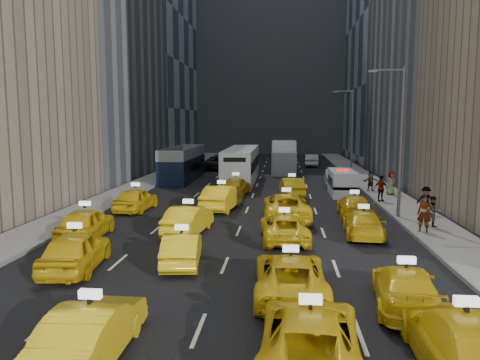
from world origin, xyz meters
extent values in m
plane|color=black|center=(0.00, 0.00, 0.00)|extent=(160.00, 160.00, 0.00)
cube|color=gray|center=(-10.50, 25.00, 0.07)|extent=(3.00, 90.00, 0.15)
cube|color=gray|center=(10.50, 25.00, 0.07)|extent=(3.00, 90.00, 0.15)
cube|color=slate|center=(-9.05, 25.00, 0.09)|extent=(0.15, 90.00, 0.18)
cube|color=slate|center=(9.05, 25.00, 0.09)|extent=(0.15, 90.00, 0.18)
cube|color=#2D3847|center=(-20.50, 54.00, 21.00)|extent=(16.00, 22.00, 42.00)
cube|color=slate|center=(0.00, 72.00, 20.00)|extent=(30.00, 12.00, 40.00)
cylinder|color=#595B60|center=(9.30, 12.00, 4.50)|extent=(0.20, 0.20, 9.00)
cylinder|color=#595B60|center=(8.40, 12.00, 8.80)|extent=(1.80, 0.12, 0.12)
cube|color=slate|center=(7.50, 12.00, 8.75)|extent=(0.50, 0.22, 0.12)
cylinder|color=#595B60|center=(9.30, 32.00, 4.50)|extent=(0.20, 0.20, 9.00)
cylinder|color=#595B60|center=(8.40, 32.00, 8.80)|extent=(1.80, 0.12, 0.12)
cube|color=slate|center=(7.50, 32.00, 8.75)|extent=(0.50, 0.22, 0.12)
imported|color=gold|center=(-2.35, -5.82, 0.73)|extent=(1.55, 4.41, 1.45)
imported|color=gold|center=(3.01, -5.65, 0.72)|extent=(2.67, 5.32, 1.45)
imported|color=gold|center=(6.56, -5.70, 0.77)|extent=(2.30, 5.38, 1.54)
imported|color=gold|center=(-5.79, 0.85, 0.79)|extent=(2.36, 4.83, 1.59)
imported|color=gold|center=(-1.76, 1.94, 0.67)|extent=(1.92, 4.23, 1.35)
imported|color=gold|center=(2.62, -1.11, 0.71)|extent=(2.47, 5.15, 1.42)
imported|color=gold|center=(6.21, -1.88, 0.67)|extent=(2.49, 4.85, 1.35)
imported|color=gold|center=(-7.47, 5.66, 0.79)|extent=(2.17, 4.74, 1.58)
imported|color=gold|center=(-2.56, 7.21, 0.75)|extent=(2.05, 4.68, 1.49)
imported|color=gold|center=(2.43, 6.16, 0.66)|extent=(2.59, 4.94, 1.33)
imported|color=gold|center=(6.45, 7.44, 0.67)|extent=(2.19, 4.72, 1.34)
imported|color=gold|center=(-7.23, 12.99, 0.77)|extent=(2.08, 4.62, 1.54)
imported|color=gold|center=(-1.69, 13.93, 0.82)|extent=(2.39, 5.17, 1.64)
imported|color=gold|center=(2.57, 11.15, 0.80)|extent=(2.91, 5.86, 1.60)
imported|color=gold|center=(6.72, 12.26, 0.68)|extent=(2.06, 4.73, 1.35)
imported|color=gold|center=(-1.34, 19.95, 0.75)|extent=(2.29, 4.57, 1.50)
imported|color=gold|center=(3.05, 19.73, 0.74)|extent=(2.04, 4.63, 1.48)
cube|color=silver|center=(7.06, 20.96, 0.98)|extent=(2.13, 4.99, 1.96)
cylinder|color=black|center=(6.27, 19.41, 0.39)|extent=(0.28, 0.78, 0.78)
cylinder|color=black|center=(7.84, 19.41, 0.39)|extent=(0.28, 0.78, 0.78)
cylinder|color=black|center=(6.27, 22.51, 0.39)|extent=(0.28, 0.78, 0.78)
cylinder|color=black|center=(7.84, 22.51, 0.39)|extent=(0.28, 0.78, 0.78)
cube|color=navy|center=(7.06, 20.96, 0.85)|extent=(2.16, 4.99, 0.22)
cube|color=red|center=(7.06, 20.96, 2.03)|extent=(0.91, 0.36, 0.14)
cube|color=black|center=(-7.57, 29.22, 1.61)|extent=(3.90, 11.31, 3.22)
cylinder|color=black|center=(-8.68, 24.58, 0.55)|extent=(0.28, 1.10, 1.10)
cylinder|color=black|center=(-6.46, 24.58, 0.55)|extent=(0.28, 1.10, 1.10)
cylinder|color=black|center=(-8.68, 33.86, 0.55)|extent=(0.28, 1.10, 1.10)
cylinder|color=black|center=(-6.46, 33.86, 0.55)|extent=(0.28, 1.10, 1.10)
cube|color=silver|center=(-1.61, 27.91, 1.64)|extent=(2.69, 12.70, 3.28)
cylinder|color=black|center=(-2.78, 22.46, 0.55)|extent=(0.28, 1.10, 1.10)
cylinder|color=black|center=(-0.44, 22.46, 0.55)|extent=(0.28, 1.10, 1.10)
cylinder|color=black|center=(-2.78, 33.35, 0.55)|extent=(0.28, 1.10, 1.10)
cylinder|color=black|center=(-0.44, 33.35, 0.55)|extent=(0.28, 1.10, 1.10)
cube|color=silver|center=(2.47, 36.58, 1.78)|extent=(3.61, 8.05, 3.55)
cylinder|color=black|center=(1.29, 33.59, 0.55)|extent=(0.28, 1.10, 1.10)
cylinder|color=black|center=(3.65, 33.59, 0.55)|extent=(0.28, 1.10, 1.10)
cylinder|color=black|center=(1.29, 39.56, 0.55)|extent=(0.28, 1.10, 1.10)
cylinder|color=black|center=(3.65, 39.56, 0.55)|extent=(0.28, 1.10, 1.10)
imported|color=#A0A3A7|center=(6.99, 26.17, 0.77)|extent=(1.84, 4.74, 1.54)
imported|color=black|center=(-5.70, 39.38, 0.79)|extent=(3.19, 5.90, 1.57)
imported|color=gray|center=(1.91, 44.75, 0.67)|extent=(2.35, 4.79, 1.34)
imported|color=black|center=(-2.17, 42.40, 0.70)|extent=(1.78, 4.14, 1.39)
imported|color=#A6A8AE|center=(6.07, 44.27, 0.79)|extent=(1.97, 4.86, 1.57)
imported|color=gray|center=(9.65, 8.08, 1.11)|extent=(0.82, 0.69, 1.93)
imported|color=gray|center=(10.45, 9.18, 1.00)|extent=(0.86, 0.52, 1.70)
imported|color=gray|center=(11.19, 13.06, 1.00)|extent=(1.18, 0.84, 1.69)
imported|color=gray|center=(9.32, 17.31, 1.07)|extent=(1.18, 0.83, 1.85)
imported|color=gray|center=(10.73, 20.48, 1.07)|extent=(1.02, 0.82, 1.84)
imported|color=gray|center=(9.56, 22.44, 0.92)|extent=(1.49, 0.72, 1.55)
camera|label=1|loc=(2.31, -16.44, 5.89)|focal=35.00mm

